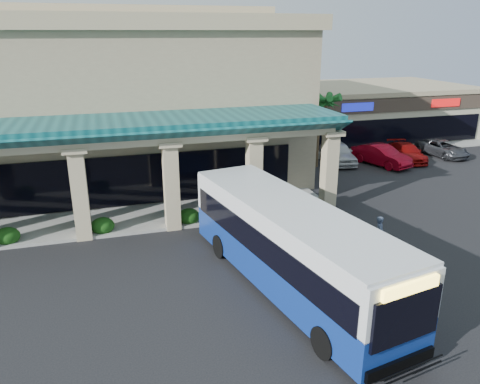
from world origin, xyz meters
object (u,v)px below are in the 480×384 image
object	(u,v)px
transit_bus	(290,248)
car_gray	(443,148)
car_silver	(338,153)
car_red	(407,152)
pedestrian	(380,234)
car_white	(381,155)

from	to	relation	value
transit_bus	car_gray	world-z (taller)	transit_bus
car_silver	car_red	bearing A→B (deg)	-0.89
pedestrian	car_silver	xyz separation A→B (m)	(5.69, 14.87, -0.05)
car_silver	car_red	distance (m)	5.76
pedestrian	car_red	distance (m)	17.94
car_red	pedestrian	bearing A→B (deg)	-119.19
transit_bus	car_red	xyz separation A→B (m)	(16.75, 15.78, -1.11)
pedestrian	car_red	xyz separation A→B (m)	(11.36, 13.88, -0.21)
transit_bus	car_red	world-z (taller)	transit_bus
transit_bus	car_white	distance (m)	20.61
car_silver	car_white	distance (m)	3.31
transit_bus	car_silver	size ratio (longest dim) A/B	2.63
transit_bus	car_red	distance (m)	23.04
car_silver	transit_bus	bearing A→B (deg)	-114.45
car_red	car_gray	world-z (taller)	car_red
pedestrian	car_white	world-z (taller)	pedestrian
pedestrian	car_gray	xyz separation A→B (m)	(15.14, 14.30, -0.22)
car_white	pedestrian	bearing A→B (deg)	-141.43
transit_bus	car_red	size ratio (longest dim) A/B	2.74
pedestrian	car_silver	distance (m)	15.92
transit_bus	car_silver	bearing A→B (deg)	46.17
transit_bus	car_silver	distance (m)	20.12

